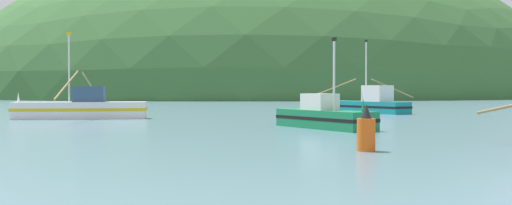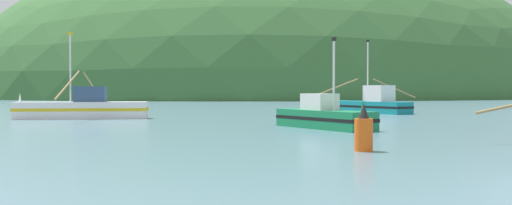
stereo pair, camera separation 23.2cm
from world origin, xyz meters
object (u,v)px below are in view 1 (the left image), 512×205
at_px(fishing_boat_teal, 366,104).
at_px(fishing_boat_green, 324,117).
at_px(fishing_boat_white, 81,108).
at_px(channel_buoy, 366,132).

relative_size(fishing_boat_teal, fishing_boat_green, 1.88).
xyz_separation_m(fishing_boat_white, fishing_boat_teal, (25.23, 3.68, 0.00)).
bearing_deg(fishing_boat_teal, fishing_boat_white, 81.73).
height_order(fishing_boat_teal, fishing_boat_green, fishing_boat_teal).
bearing_deg(fishing_boat_white, fishing_boat_teal, -162.13).
distance_m(fishing_boat_white, fishing_boat_teal, 25.50).
relative_size(fishing_boat_white, fishing_boat_green, 2.21).
bearing_deg(fishing_boat_teal, fishing_boat_green, 129.30).
bearing_deg(fishing_boat_green, channel_buoy, -31.99).
xyz_separation_m(fishing_boat_teal, fishing_boat_green, (-12.15, -17.92, -0.16)).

